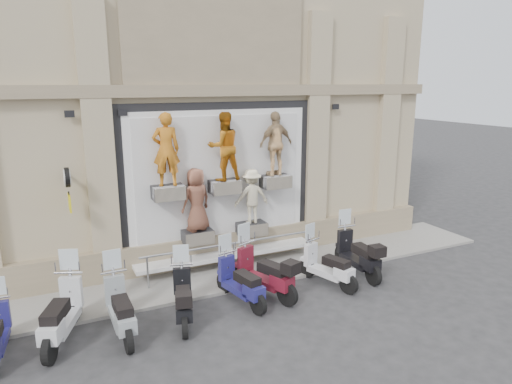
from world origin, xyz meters
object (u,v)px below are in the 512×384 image
(scooter_g, at_px, (328,257))
(scooter_c, at_px, (120,298))
(scooter_h, at_px, (358,245))
(clock_sign_bracket, at_px, (68,184))
(scooter_f, at_px, (264,263))
(guard_rail, at_px, (234,259))
(scooter_e, at_px, (240,273))
(scooter_b, at_px, (61,302))
(scooter_d, at_px, (183,288))

(scooter_g, bearing_deg, scooter_c, 164.62)
(scooter_h, bearing_deg, scooter_c, -173.39)
(clock_sign_bracket, relative_size, scooter_f, 0.49)
(scooter_c, relative_size, scooter_g, 1.08)
(guard_rail, xyz_separation_m, scooter_g, (1.90, -1.61, 0.29))
(clock_sign_bracket, bearing_deg, scooter_h, -14.91)
(scooter_c, relative_size, scooter_f, 0.96)
(clock_sign_bracket, bearing_deg, scooter_c, -73.43)
(scooter_c, bearing_deg, scooter_h, 2.71)
(guard_rail, height_order, scooter_g, scooter_g)
(guard_rail, relative_size, clock_sign_bracket, 4.96)
(clock_sign_bracket, distance_m, scooter_e, 4.46)
(scooter_b, height_order, scooter_g, scooter_b)
(guard_rail, xyz_separation_m, scooter_d, (-1.93, -1.78, 0.30))
(scooter_f, bearing_deg, clock_sign_bracket, 134.83)
(scooter_c, height_order, scooter_d, scooter_c)
(clock_sign_bracket, relative_size, scooter_c, 0.51)
(scooter_d, bearing_deg, scooter_g, 17.37)
(scooter_c, bearing_deg, scooter_e, 3.42)
(guard_rail, xyz_separation_m, clock_sign_bracket, (-3.90, 0.47, 2.34))
(scooter_d, relative_size, scooter_e, 1.00)
(guard_rail, relative_size, scooter_g, 2.73)
(scooter_c, xyz_separation_m, scooter_g, (5.14, 0.15, -0.06))
(scooter_d, xyz_separation_m, scooter_h, (4.94, 0.41, 0.06))
(scooter_b, distance_m, scooter_g, 6.23)
(guard_rail, bearing_deg, scooter_f, -82.72)
(scooter_f, xyz_separation_m, scooter_h, (2.83, 0.06, -0.01))
(scooter_e, bearing_deg, scooter_h, -8.82)
(scooter_c, height_order, scooter_g, scooter_c)
(guard_rail, height_order, clock_sign_bracket, clock_sign_bracket)
(scooter_c, bearing_deg, clock_sign_bracket, 105.77)
(scooter_b, distance_m, scooter_e, 3.84)
(guard_rail, bearing_deg, scooter_b, -160.61)
(clock_sign_bracket, bearing_deg, scooter_d, -48.81)
(scooter_g, relative_size, scooter_h, 0.91)
(clock_sign_bracket, xyz_separation_m, scooter_e, (3.41, -2.02, -2.04))
(scooter_b, xyz_separation_m, scooter_e, (3.84, -0.03, -0.08))
(clock_sign_bracket, bearing_deg, scooter_g, -19.66)
(scooter_f, relative_size, scooter_g, 1.12)
(scooter_h, bearing_deg, scooter_b, -175.74)
(scooter_c, xyz_separation_m, scooter_f, (3.42, 0.32, 0.03))
(guard_rail, relative_size, scooter_c, 2.54)
(guard_rail, distance_m, clock_sign_bracket, 4.57)
(clock_sign_bracket, bearing_deg, scooter_b, -102.08)
(scooter_g, bearing_deg, scooter_f, 157.26)
(scooter_b, height_order, scooter_f, scooter_b)
(scooter_c, xyz_separation_m, scooter_d, (1.31, -0.03, -0.05))
(scooter_b, xyz_separation_m, scooter_g, (6.23, -0.08, -0.10))
(guard_rail, height_order, scooter_e, scooter_e)
(clock_sign_bracket, relative_size, scooter_h, 0.50)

